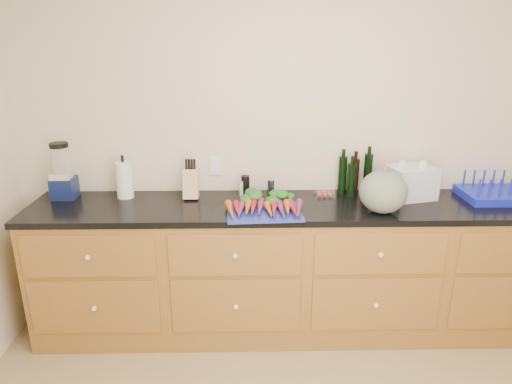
{
  "coord_description": "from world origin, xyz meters",
  "views": [
    {
      "loc": [
        -0.37,
        -1.54,
        1.98
      ],
      "look_at": [
        -0.32,
        1.2,
        1.06
      ],
      "focal_mm": 32.0,
      "sensor_mm": 36.0,
      "label": 1
    }
  ],
  "objects_px": {
    "cutting_board": "(264,212)",
    "squash": "(383,192)",
    "knife_block": "(191,184)",
    "dish_rack": "(495,193)",
    "carrots": "(264,205)",
    "paper_towel": "(124,180)",
    "tomato_box": "(324,191)",
    "blender_appliance": "(63,174)"
  },
  "relations": [
    {
      "from": "paper_towel",
      "to": "dish_rack",
      "type": "bearing_deg",
      "value": -1.8
    },
    {
      "from": "squash",
      "to": "cutting_board",
      "type": "bearing_deg",
      "value": -179.71
    },
    {
      "from": "carrots",
      "to": "knife_block",
      "type": "relative_size",
      "value": 2.32
    },
    {
      "from": "cutting_board",
      "to": "knife_block",
      "type": "relative_size",
      "value": 2.31
    },
    {
      "from": "blender_appliance",
      "to": "dish_rack",
      "type": "height_order",
      "value": "blender_appliance"
    },
    {
      "from": "cutting_board",
      "to": "blender_appliance",
      "type": "relative_size",
      "value": 1.2
    },
    {
      "from": "paper_towel",
      "to": "dish_rack",
      "type": "relative_size",
      "value": 0.58
    },
    {
      "from": "paper_towel",
      "to": "dish_rack",
      "type": "xyz_separation_m",
      "value": [
        2.54,
        -0.08,
        -0.08
      ]
    },
    {
      "from": "carrots",
      "to": "squash",
      "type": "distance_m",
      "value": 0.75
    },
    {
      "from": "carrots",
      "to": "dish_rack",
      "type": "xyz_separation_m",
      "value": [
        1.59,
        0.19,
        0.0
      ]
    },
    {
      "from": "cutting_board",
      "to": "squash",
      "type": "distance_m",
      "value": 0.76
    },
    {
      "from": "squash",
      "to": "paper_towel",
      "type": "relative_size",
      "value": 1.19
    },
    {
      "from": "blender_appliance",
      "to": "tomato_box",
      "type": "distance_m",
      "value": 1.8
    },
    {
      "from": "carrots",
      "to": "tomato_box",
      "type": "relative_size",
      "value": 3.57
    },
    {
      "from": "cutting_board",
      "to": "dish_rack",
      "type": "distance_m",
      "value": 1.61
    },
    {
      "from": "cutting_board",
      "to": "carrots",
      "type": "xyz_separation_m",
      "value": [
        -0.0,
        0.05,
        0.03
      ]
    },
    {
      "from": "blender_appliance",
      "to": "knife_block",
      "type": "xyz_separation_m",
      "value": [
        0.87,
        -0.02,
        -0.07
      ]
    },
    {
      "from": "carrots",
      "to": "tomato_box",
      "type": "distance_m",
      "value": 0.52
    },
    {
      "from": "tomato_box",
      "to": "dish_rack",
      "type": "xyz_separation_m",
      "value": [
        1.16,
        -0.09,
        0.01
      ]
    },
    {
      "from": "blender_appliance",
      "to": "paper_towel",
      "type": "distance_m",
      "value": 0.42
    },
    {
      "from": "blender_appliance",
      "to": "knife_block",
      "type": "bearing_deg",
      "value": -1.18
    },
    {
      "from": "cutting_board",
      "to": "paper_towel",
      "type": "distance_m",
      "value": 1.01
    },
    {
      "from": "squash",
      "to": "tomato_box",
      "type": "xyz_separation_m",
      "value": [
        -0.31,
        0.33,
        -0.1
      ]
    },
    {
      "from": "tomato_box",
      "to": "dish_rack",
      "type": "relative_size",
      "value": 0.3
    },
    {
      "from": "cutting_board",
      "to": "squash",
      "type": "relative_size",
      "value": 1.55
    },
    {
      "from": "dish_rack",
      "to": "carrots",
      "type": "bearing_deg",
      "value": -173.03
    },
    {
      "from": "blender_appliance",
      "to": "paper_towel",
      "type": "height_order",
      "value": "blender_appliance"
    },
    {
      "from": "tomato_box",
      "to": "dish_rack",
      "type": "height_order",
      "value": "dish_rack"
    },
    {
      "from": "knife_block",
      "to": "dish_rack",
      "type": "distance_m",
      "value": 2.09
    },
    {
      "from": "paper_towel",
      "to": "squash",
      "type": "bearing_deg",
      "value": -10.56
    },
    {
      "from": "carrots",
      "to": "dish_rack",
      "type": "bearing_deg",
      "value": 6.97
    },
    {
      "from": "paper_towel",
      "to": "knife_block",
      "type": "height_order",
      "value": "paper_towel"
    },
    {
      "from": "carrots",
      "to": "paper_towel",
      "type": "relative_size",
      "value": 1.85
    },
    {
      "from": "squash",
      "to": "paper_towel",
      "type": "height_order",
      "value": "squash"
    },
    {
      "from": "blender_appliance",
      "to": "cutting_board",
      "type": "bearing_deg",
      "value": -13.13
    },
    {
      "from": "squash",
      "to": "dish_rack",
      "type": "distance_m",
      "value": 0.88
    },
    {
      "from": "carrots",
      "to": "dish_rack",
      "type": "height_order",
      "value": "dish_rack"
    },
    {
      "from": "paper_towel",
      "to": "knife_block",
      "type": "relative_size",
      "value": 1.25
    },
    {
      "from": "knife_block",
      "to": "dish_rack",
      "type": "relative_size",
      "value": 0.46
    },
    {
      "from": "paper_towel",
      "to": "carrots",
      "type": "bearing_deg",
      "value": -16.17
    },
    {
      "from": "blender_appliance",
      "to": "carrots",
      "type": "bearing_deg",
      "value": -11.32
    },
    {
      "from": "knife_block",
      "to": "blender_appliance",
      "type": "bearing_deg",
      "value": 178.82
    }
  ]
}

